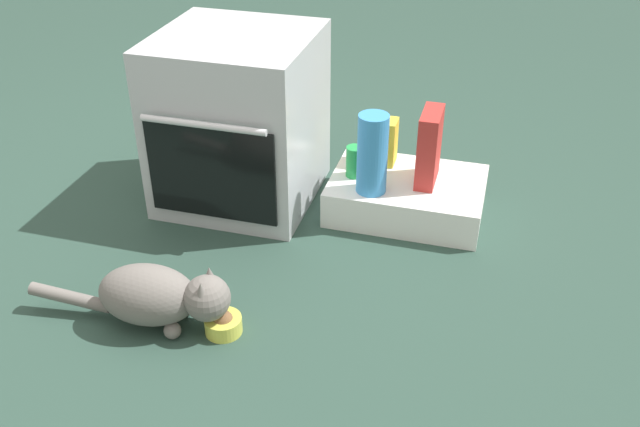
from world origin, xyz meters
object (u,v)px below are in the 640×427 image
oven (239,120)px  pantry_cabinet (407,195)px  soda_can (355,162)px  cereal_box (429,147)px  water_bottle (372,154)px  food_bowl (223,323)px  cat (157,295)px  snack_bag (381,141)px

oven → pantry_cabinet: (0.65, 0.05, -0.26)m
oven → soda_can: oven is taller
cereal_box → water_bottle: (-0.19, -0.13, 0.01)m
water_bottle → food_bowl: bearing=-112.3°
pantry_cabinet → cereal_box: bearing=9.1°
food_bowl → cat: cat is taller
snack_bag → water_bottle: size_ratio=0.60×
cat → soda_can: bearing=58.3°
snack_bag → water_bottle: bearing=-86.5°
pantry_cabinet → water_bottle: water_bottle is taller
oven → food_bowl: 0.87m
snack_bag → cereal_box: bearing=-27.0°
cat → water_bottle: 0.91m
snack_bag → soda_can: (-0.07, -0.14, -0.03)m
pantry_cabinet → cat: 1.05m
snack_bag → water_bottle: water_bottle is taller
cat → snack_bag: size_ratio=3.61×
food_bowl → soda_can: bearing=75.4°
oven → soda_can: (0.45, 0.02, -0.13)m
cat → snack_bag: 1.09m
snack_bag → water_bottle: (0.01, -0.23, 0.06)m
oven → snack_bag: oven is taller
oven → food_bowl: size_ratio=5.72×
pantry_cabinet → food_bowl: pantry_cabinet is taller
snack_bag → food_bowl: bearing=-106.5°
food_bowl → water_bottle: bearing=67.7°
pantry_cabinet → food_bowl: bearing=-116.3°
food_bowl → soda_can: soda_can is taller
oven → water_bottle: oven is taller
water_bottle → oven: bearing=172.5°
soda_can → cat: bearing=-116.2°
oven → pantry_cabinet: oven is taller
oven → cereal_box: bearing=4.6°
food_bowl → snack_bag: (0.28, 0.95, 0.20)m
cereal_box → water_bottle: size_ratio=0.93×
pantry_cabinet → oven: bearing=-175.9°
pantry_cabinet → cat: cat is taller
oven → pantry_cabinet: size_ratio=1.14×
cat → water_bottle: (0.49, 0.74, 0.18)m
cereal_box → soda_can: size_ratio=2.33×
pantry_cabinet → cereal_box: size_ratio=2.05×
cereal_box → oven: bearing=-175.4°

